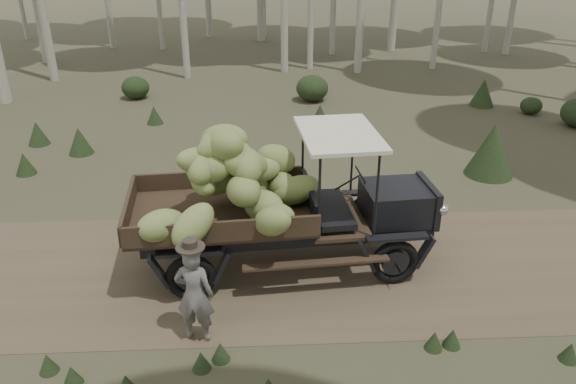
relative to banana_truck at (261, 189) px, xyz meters
name	(u,v)px	position (x,y,z in m)	size (l,w,h in m)	color
ground	(341,268)	(1.41, -0.08, -1.56)	(120.00, 120.00, 0.00)	#473D2B
dirt_track	(341,268)	(1.41, -0.08, -1.56)	(70.00, 4.00, 0.01)	brown
banana_truck	(261,189)	(0.00, 0.00, 0.00)	(5.53, 2.81, 2.79)	black
farmer	(194,294)	(-0.98, -1.84, -0.77)	(0.62, 0.48, 1.68)	#5F5C57
undergrowth	(398,278)	(2.16, -1.14, -1.08)	(18.28, 22.95, 1.29)	#233319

